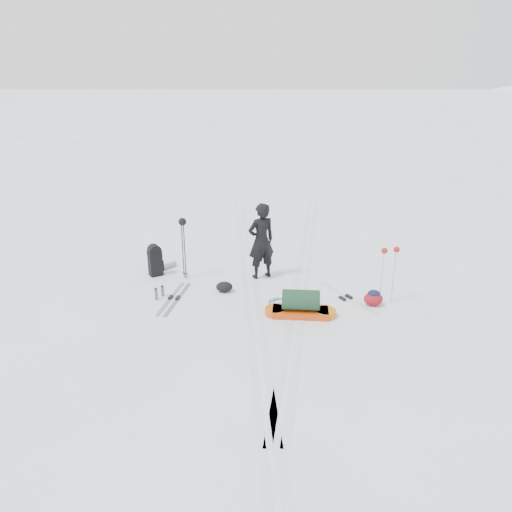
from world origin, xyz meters
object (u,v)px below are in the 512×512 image
object	(u,v)px
skier	(261,241)
pulk_sled	(301,306)
ski_poles_black	(183,229)
expedition_rucksack	(157,260)

from	to	relation	value
skier	pulk_sled	bearing A→B (deg)	84.85
skier	ski_poles_black	size ratio (longest dim) A/B	1.23
ski_poles_black	skier	bearing A→B (deg)	-2.01
pulk_sled	expedition_rucksack	distance (m)	4.08
ski_poles_black	pulk_sled	bearing A→B (deg)	-39.64
skier	expedition_rucksack	size ratio (longest dim) A/B	2.21
skier	expedition_rucksack	world-z (taller)	skier
ski_poles_black	expedition_rucksack	bearing A→B (deg)	160.56
pulk_sled	ski_poles_black	world-z (taller)	ski_poles_black
skier	pulk_sled	distance (m)	2.31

